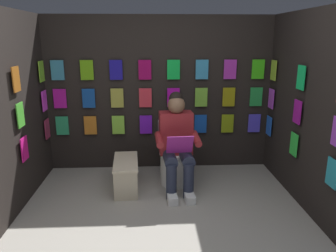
# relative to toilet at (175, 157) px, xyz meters

# --- Properties ---
(display_wall_back) EXTENTS (3.17, 0.14, 2.11)m
(display_wall_back) POSITION_rel_toilet_xyz_m (0.18, -0.55, 0.73)
(display_wall_back) COLOR black
(display_wall_back) RESTS_ON ground
(display_wall_left) EXTENTS (0.14, 1.99, 2.11)m
(display_wall_left) POSITION_rel_toilet_xyz_m (-1.40, 0.49, 0.73)
(display_wall_left) COLOR black
(display_wall_left) RESTS_ON ground
(display_wall_right) EXTENTS (0.14, 1.99, 2.11)m
(display_wall_right) POSITION_rel_toilet_xyz_m (1.76, 0.49, 0.73)
(display_wall_right) COLOR black
(display_wall_right) RESTS_ON ground
(toilet) EXTENTS (0.41, 0.56, 0.77)m
(toilet) POSITION_rel_toilet_xyz_m (0.00, 0.00, 0.00)
(toilet) COLOR white
(toilet) RESTS_ON ground
(person_reading) EXTENTS (0.54, 0.70, 1.19)m
(person_reading) POSITION_rel_toilet_xyz_m (-0.01, 0.23, 0.27)
(person_reading) COLOR maroon
(person_reading) RESTS_ON ground
(comic_longbox_near) EXTENTS (0.33, 0.68, 0.37)m
(comic_longbox_near) POSITION_rel_toilet_xyz_m (0.61, 0.20, -0.14)
(comic_longbox_near) COLOR beige
(comic_longbox_near) RESTS_ON ground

